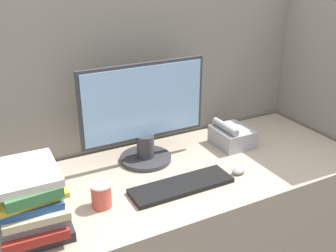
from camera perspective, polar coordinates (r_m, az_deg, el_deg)
The scene contains 9 objects.
cubicle_panel_rear at distance 2.03m, azimuth -3.26°, elevation -0.74°, with size 2.09×0.04×1.54m.
cubicle_panel_right at distance 2.28m, azimuth 21.37°, elevation 0.36°, with size 0.04×0.74×1.54m.
desk at distance 1.96m, azimuth 1.80°, elevation -15.76°, with size 1.69×0.68×0.73m.
monitor at distance 1.75m, azimuth -3.44°, elevation 1.32°, with size 0.58×0.24×0.46m.
keyboard at distance 1.63m, azimuth 1.99°, elevation -8.65°, with size 0.43×0.13×0.02m.
mouse at distance 1.75m, azimuth 10.21°, elevation -6.45°, with size 0.06×0.04×0.03m.
coffee_cup at distance 1.52m, azimuth -9.66°, elevation -9.84°, with size 0.08×0.08×0.10m.
book_stack at distance 1.43m, azimuth -19.36°, elevation -10.10°, with size 0.25×0.33×0.24m.
desk_telephone at distance 1.98m, azimuth 9.22°, elevation -1.42°, with size 0.17×0.19×0.12m.
Camera 1 is at (-0.75, -0.97, 1.60)m, focal length 42.00 mm.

